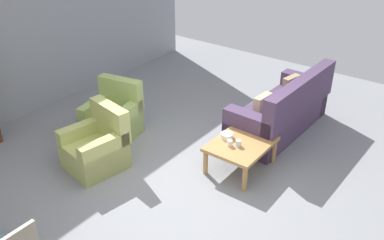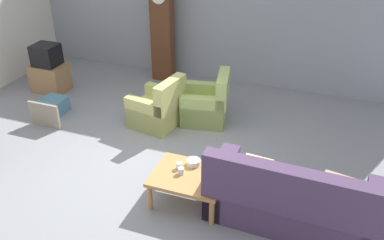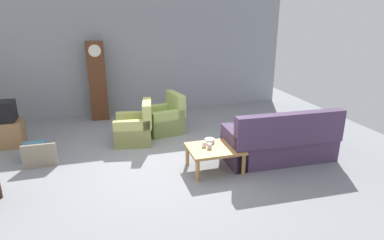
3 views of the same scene
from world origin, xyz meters
TOP-DOWN VIEW (x-y plane):
  - ground_plane at (0.00, 0.00)m, footprint 10.40×10.40m
  - garage_door_wall at (0.00, 3.60)m, footprint 8.40×0.16m
  - couch_floral at (2.15, -0.42)m, footprint 2.13×0.95m
  - armchair_olive_near at (-0.41, 1.27)m, footprint 0.91×0.88m
  - armchair_olive_far at (0.35, 1.72)m, footprint 0.92×0.90m
  - coffee_table_wood at (0.80, -0.44)m, footprint 0.96×0.76m
  - cup_white_porcelain at (0.63, -0.35)m, footprint 0.08×0.08m
  - cup_blue_rimmed at (0.70, -0.45)m, footprint 0.08×0.08m
  - bowl_white_stacked at (0.78, -0.21)m, footprint 0.18×0.18m

SIDE VIEW (x-z plane):
  - ground_plane at x=0.00m, z-range 0.00..0.00m
  - armchair_olive_near at x=-0.41m, z-range -0.15..0.77m
  - armchair_olive_far at x=0.35m, z-range -0.15..0.77m
  - couch_floral at x=2.15m, z-range -0.17..0.87m
  - coffee_table_wood at x=0.80m, z-range 0.15..0.59m
  - bowl_white_stacked at x=0.78m, z-range 0.43..0.51m
  - cup_white_porcelain at x=0.63m, z-range 0.43..0.52m
  - cup_blue_rimmed at x=0.70m, z-range 0.43..0.52m
  - garage_door_wall at x=0.00m, z-range 0.00..3.20m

